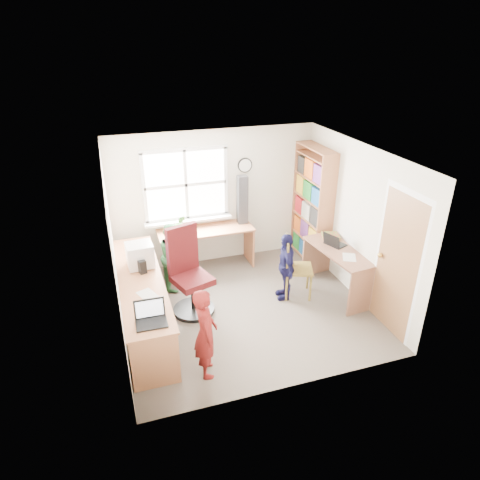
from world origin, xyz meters
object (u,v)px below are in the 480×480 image
at_px(swivel_chair, 189,276).
at_px(person_red, 206,333).
at_px(cd_tower, 242,200).
at_px(wooden_chair, 294,265).
at_px(person_green, 174,256).
at_px(potted_plant, 180,224).
at_px(laptop_right, 334,242).
at_px(person_navy, 286,266).
at_px(right_desk, 340,261).
at_px(laptop_left, 151,317).
at_px(crt_monitor, 140,255).
at_px(l_desk, 160,309).
at_px(bookshelf, 312,208).

bearing_deg(swivel_chair, person_red, -112.69).
height_order(cd_tower, person_red, cd_tower).
bearing_deg(wooden_chair, person_green, 174.20).
xyz_separation_m(potted_plant, person_red, (-0.20, -2.58, -0.31)).
bearing_deg(laptop_right, cd_tower, 17.30).
height_order(swivel_chair, person_navy, swivel_chair).
bearing_deg(person_navy, swivel_chair, -84.84).
distance_m(right_desk, person_green, 2.67).
bearing_deg(cd_tower, laptop_left, -127.45).
relative_size(person_red, person_green, 1.06).
height_order(person_green, person_navy, person_green).
distance_m(wooden_chair, laptop_left, 2.58).
distance_m(right_desk, laptop_right, 0.31).
distance_m(cd_tower, person_green, 1.57).
bearing_deg(crt_monitor, l_desk, -82.26).
xyz_separation_m(potted_plant, person_navy, (1.38, -1.32, -0.35)).
distance_m(right_desk, swivel_chair, 2.40).
xyz_separation_m(bookshelf, laptop_left, (-3.13, -2.11, -0.19)).
distance_m(swivel_chair, laptop_left, 1.38).
bearing_deg(potted_plant, person_green, -115.37).
relative_size(right_desk, crt_monitor, 3.53).
distance_m(bookshelf, person_navy, 1.50).
distance_m(laptop_right, person_navy, 0.88).
bearing_deg(bookshelf, cd_tower, 164.80).
xyz_separation_m(laptop_right, cd_tower, (-1.09, 1.33, 0.37)).
bearing_deg(wooden_chair, cd_tower, 126.13).
xyz_separation_m(right_desk, bookshelf, (0.06, 1.18, 0.45)).
distance_m(l_desk, cd_tower, 2.62).
xyz_separation_m(l_desk, person_red, (0.43, -0.86, 0.14)).
xyz_separation_m(laptop_right, person_green, (-2.44, 0.80, -0.25)).
bearing_deg(right_desk, swivel_chair, 168.13).
height_order(potted_plant, person_green, person_green).
xyz_separation_m(swivel_chair, person_green, (-0.10, 0.73, -0.01)).
xyz_separation_m(wooden_chair, cd_tower, (-0.40, 1.37, 0.65)).
bearing_deg(right_desk, laptop_left, -169.12).
xyz_separation_m(wooden_chair, potted_plant, (-1.53, 1.29, 0.37)).
bearing_deg(crt_monitor, person_navy, -11.94).
bearing_deg(laptop_right, person_navy, 71.96).
height_order(laptop_left, person_green, person_green).
relative_size(bookshelf, crt_monitor, 5.39).
height_order(swivel_chair, person_red, swivel_chair).
height_order(crt_monitor, person_green, person_green).
bearing_deg(person_navy, laptop_left, -54.24).
relative_size(l_desk, swivel_chair, 2.21).
relative_size(l_desk, wooden_chair, 2.97).
bearing_deg(cd_tower, right_desk, -52.00).
xyz_separation_m(laptop_left, person_navy, (2.18, 1.05, -0.26)).
distance_m(right_desk, potted_plant, 2.70).
xyz_separation_m(laptop_right, person_red, (-2.43, -1.33, -0.22)).
distance_m(crt_monitor, potted_plant, 1.26).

